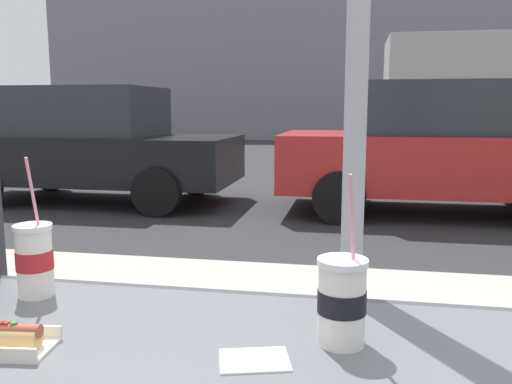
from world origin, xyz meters
TOP-DOWN VIEW (x-y plane):
  - ground_plane at (0.00, 8.00)m, footprint 60.00×60.00m
  - sidewalk_strip at (0.00, 1.60)m, footprint 16.00×2.80m
  - building_facade_far at (0.00, 22.39)m, footprint 28.00×1.20m
  - soda_cup_left at (-0.72, -0.08)m, footprint 0.09×0.09m
  - soda_cup_right at (-0.02, -0.21)m, footprint 0.09×0.09m
  - napkin_wrapper at (-0.16, -0.31)m, footprint 0.14×0.12m
  - parked_car_black at (-3.83, 6.10)m, footprint 4.15×1.96m
  - parked_car_red at (1.13, 6.10)m, footprint 4.14×2.02m

SIDE VIEW (x-z plane):
  - ground_plane at x=0.00m, z-range 0.00..0.00m
  - sidewalk_strip at x=0.00m, z-range 0.00..0.13m
  - parked_car_black at x=-3.83m, z-range 0.01..1.70m
  - parked_car_red at x=1.13m, z-range 0.01..1.73m
  - napkin_wrapper at x=-0.16m, z-range 0.95..0.95m
  - soda_cup_right at x=-0.02m, z-range 0.87..1.19m
  - soda_cup_left at x=-0.72m, z-range 0.87..1.20m
  - building_facade_far at x=0.00m, z-range 0.00..6.30m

